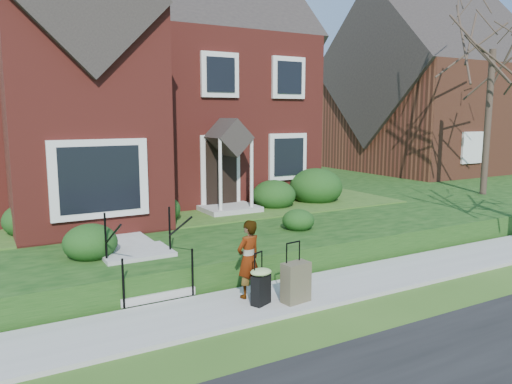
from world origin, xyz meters
TOP-DOWN VIEW (x-y plane):
  - ground at (0.00, 0.00)m, footprint 120.00×120.00m
  - sidewalk at (0.00, 0.00)m, footprint 60.00×1.60m
  - terrace at (4.00, 10.90)m, footprint 44.00×20.00m
  - walkway at (-2.50, 5.00)m, footprint 1.20×6.00m
  - main_house at (-0.21, 9.61)m, footprint 10.40×10.20m
  - neighbour_house at (16.00, 11.00)m, footprint 9.40×8.00m
  - front_steps at (-2.50, 1.84)m, footprint 1.40×2.02m
  - foundation_shrubs at (1.38, 5.08)m, footprint 10.20×4.47m
  - woman at (-0.98, 0.25)m, footprint 0.61×0.48m
  - suitcase_black at (-0.97, -0.18)m, footprint 0.49×0.46m
  - suitcase_olive at (-0.35, -0.39)m, footprint 0.54×0.35m
  - tree_gap at (10.70, 3.89)m, footprint 5.57×5.57m

SIDE VIEW (x-z plane):
  - ground at x=0.00m, z-range 0.00..0.00m
  - sidewalk at x=0.00m, z-range 0.00..0.08m
  - terrace at x=4.00m, z-range 0.00..0.60m
  - suitcase_olive at x=-0.35m, z-range -0.10..1.00m
  - suitcase_black at x=-0.97m, z-range -0.03..0.93m
  - front_steps at x=-2.50m, z-range -0.28..1.22m
  - walkway at x=-2.50m, z-range 0.60..0.66m
  - woman at x=-0.98m, z-range 0.08..1.54m
  - foundation_shrubs at x=1.38m, z-range 0.49..1.72m
  - neighbour_house at x=16.00m, z-range 0.65..9.85m
  - main_house at x=-0.21m, z-range 0.56..9.96m
  - tree_gap at x=10.70m, z-range 2.19..10.15m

